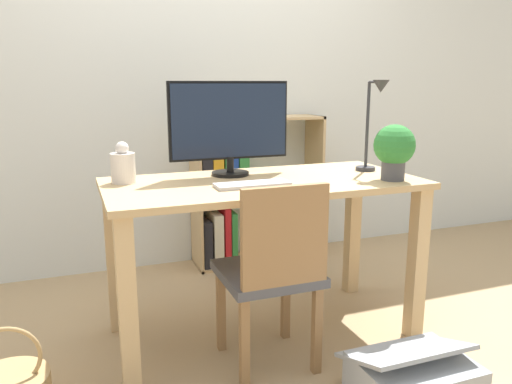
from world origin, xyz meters
name	(u,v)px	position (x,y,z in m)	size (l,w,h in m)	color
ground_plane	(263,332)	(0.00, 0.00, 0.00)	(10.00, 10.00, 0.00)	tan
wall_back	(199,69)	(0.00, 1.16, 1.30)	(8.00, 0.05, 2.60)	silver
desk	(263,209)	(0.00, 0.00, 0.63)	(1.46, 0.69, 0.77)	tan
monitor	(230,124)	(-0.11, 0.18, 1.02)	(0.60, 0.18, 0.45)	black
keyboard	(252,185)	(-0.10, -0.11, 0.78)	(0.33, 0.12, 0.02)	#B2B2B7
vase	(123,166)	(-0.62, 0.17, 0.85)	(0.11, 0.11, 0.19)	silver
desk_lamp	(374,117)	(0.59, 0.00, 1.05)	(0.10, 0.19, 0.46)	#2D2D33
potted_plant	(394,148)	(0.56, -0.21, 0.92)	(0.19, 0.19, 0.26)	#4C4C51
chair	(273,269)	(-0.08, -0.31, 0.45)	(0.40, 0.40, 0.83)	#4C4C51
bookshelf	(234,195)	(0.18, 0.99, 0.48)	(0.88, 0.28, 0.99)	tan
storage_box	(413,380)	(0.33, -0.73, 0.10)	(0.44, 0.39, 0.26)	#999EA3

